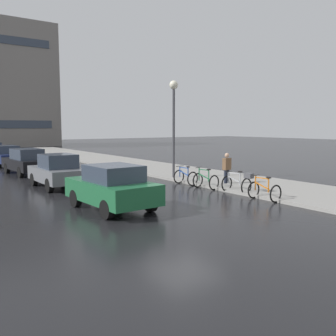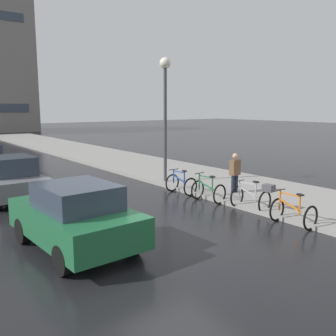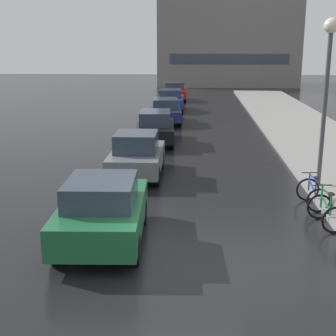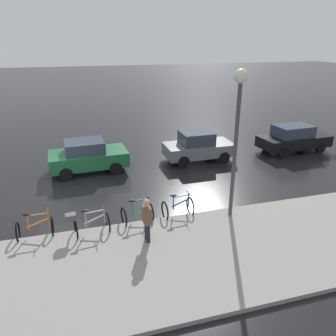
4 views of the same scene
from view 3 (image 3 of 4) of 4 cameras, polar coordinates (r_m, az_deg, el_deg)
name	(u,v)px [view 3 (image 3 of 4)]	position (r m, az deg, el deg)	size (l,w,h in m)	color
ground_plane	(192,271)	(10.12, 2.99, -12.37)	(140.00, 140.00, 0.00)	black
bicycle_third	(327,212)	(12.96, 18.82, -5.04)	(0.85, 1.16, 1.00)	black
bicycle_farthest	(313,193)	(14.38, 17.27, -2.98)	(0.80, 1.15, 0.97)	black
car_green	(103,210)	(11.26, -7.98, -5.12)	(2.09, 3.90, 1.61)	#1E6038
car_grey	(137,155)	(16.84, -3.82, 1.59)	(1.84, 3.75, 1.63)	slate
car_black	(155,127)	(22.66, -1.55, 5.01)	(2.05, 4.34, 1.59)	black
car_navy	(165,111)	(28.70, -0.31, 7.01)	(2.17, 4.41, 1.52)	navy
car_blue	(171,100)	(34.39, 0.32, 8.31)	(1.94, 4.00, 1.56)	navy
car_red	(175,91)	(40.85, 0.86, 9.31)	(2.02, 3.91, 1.57)	#AD1919
streetlamp	(328,69)	(15.74, 18.91, 11.32)	(0.47, 0.47, 5.43)	#424247
building_facade_main	(228,8)	(58.76, 7.35, 18.74)	(16.10, 9.81, 17.78)	gray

